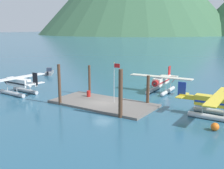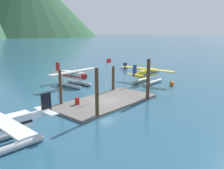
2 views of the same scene
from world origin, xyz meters
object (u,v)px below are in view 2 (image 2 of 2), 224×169
Objects in this scene: mooring_buoy at (172,83)px; boat_white_open_east at (125,67)px; flagpole at (107,73)px; seaplane_white_port_aft at (2,129)px; fuel_drum at (77,101)px; seaplane_yellow_stbd_fwd at (147,75)px; seaplane_cream_bow_right at (73,77)px.

mooring_buoy is 21.70m from boat_white_open_east.
flagpole reaches higher than seaplane_white_port_aft.
fuel_drum is 0.08× the size of seaplane_yellow_stbd_fwd.
flagpole is 0.54× the size of seaplane_yellow_stbd_fwd.
seaplane_yellow_stbd_fwd is (10.65, -8.50, 0.00)m from seaplane_cream_bow_right.
seaplane_yellow_stbd_fwd is at bearing 8.17° from flagpole.
fuel_drum is at bearing -127.05° from seaplane_cream_bow_right.
fuel_drum is (-5.05, 0.55, -3.07)m from flagpole.
flagpole is at bearing 169.29° from mooring_buoy.
flagpole reaches higher than fuel_drum.
seaplane_cream_bow_right and seaplane_white_port_aft have the same top height.
flagpole is 6.37× the size of fuel_drum.
seaplane_yellow_stbd_fwd is at bearing -128.38° from boat_white_open_east.
flagpole is at bearing 11.50° from seaplane_white_port_aft.
fuel_drum is at bearing 173.75° from flagpole.
boat_white_open_east is at bearing 33.74° from flagpole.
seaplane_cream_bow_right is 22.94m from boat_white_open_east.
mooring_buoy is 0.08× the size of seaplane_cream_bow_right.
seaplane_cream_bow_right and seaplane_yellow_stbd_fwd have the same top height.
flagpole is at bearing -146.26° from boat_white_open_east.
seaplane_yellow_stbd_fwd is at bearing -38.60° from seaplane_cream_bow_right.
fuel_drum is at bearing -175.84° from seaplane_yellow_stbd_fwd.
seaplane_cream_bow_right reaches higher than fuel_drum.
boat_white_open_east is at bearing 61.13° from mooring_buoy.
fuel_drum is 19.32m from mooring_buoy.
seaplane_cream_bow_right is 23.10m from seaplane_white_port_aft.
flagpole reaches higher than mooring_buoy.
fuel_drum is at bearing 170.46° from mooring_buoy.
seaplane_cream_bow_right is (-11.64, 13.01, 1.15)m from mooring_buoy.
seaplane_cream_bow_right reaches higher than mooring_buoy.
seaplane_yellow_stbd_fwd is 1.00× the size of seaplane_white_port_aft.
fuel_drum is 12.32m from seaplane_cream_bow_right.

